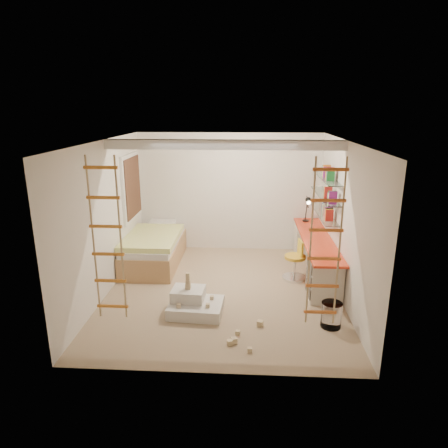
# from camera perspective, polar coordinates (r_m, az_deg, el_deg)

# --- Properties ---
(floor) EXTENTS (4.50, 4.50, 0.00)m
(floor) POSITION_cam_1_polar(r_m,az_deg,el_deg) (7.12, -0.14, -9.60)
(floor) COLOR tan
(floor) RESTS_ON ground
(ceiling_beam) EXTENTS (4.00, 0.18, 0.16)m
(ceiling_beam) POSITION_cam_1_polar(r_m,az_deg,el_deg) (6.73, 0.00, 11.27)
(ceiling_beam) COLOR white
(ceiling_beam) RESTS_ON ceiling
(window_frame) EXTENTS (0.06, 1.15, 1.35)m
(window_frame) POSITION_cam_1_polar(r_m,az_deg,el_deg) (8.38, -13.14, 5.16)
(window_frame) COLOR white
(window_frame) RESTS_ON wall_left
(window_blind) EXTENTS (0.02, 1.00, 1.20)m
(window_blind) POSITION_cam_1_polar(r_m,az_deg,el_deg) (8.37, -12.87, 5.17)
(window_blind) COLOR #4C2D1E
(window_blind) RESTS_ON window_frame
(rope_ladder_left) EXTENTS (0.41, 0.04, 2.13)m
(rope_ladder_left) POSITION_cam_1_polar(r_m,az_deg,el_deg) (5.21, -16.37, -2.26)
(rope_ladder_left) COLOR orange
(rope_ladder_left) RESTS_ON ceiling
(rope_ladder_right) EXTENTS (0.41, 0.04, 2.13)m
(rope_ladder_right) POSITION_cam_1_polar(r_m,az_deg,el_deg) (5.00, 14.24, -2.86)
(rope_ladder_right) COLOR #D06123
(rope_ladder_right) RESTS_ON ceiling
(waste_bin) EXTENTS (0.31, 0.31, 0.38)m
(waste_bin) POSITION_cam_1_polar(r_m,az_deg,el_deg) (6.20, 15.08, -12.41)
(waste_bin) COLOR white
(waste_bin) RESTS_ON floor
(desk) EXTENTS (0.56, 2.80, 0.75)m
(desk) POSITION_cam_1_polar(r_m,az_deg,el_deg) (7.86, 12.88, -4.27)
(desk) COLOR #ED3D1B
(desk) RESTS_ON floor
(shelves) EXTENTS (0.25, 1.80, 0.71)m
(shelves) POSITION_cam_1_polar(r_m,az_deg,el_deg) (7.83, 14.18, 3.95)
(shelves) COLOR white
(shelves) RESTS_ON wall_right
(bed) EXTENTS (1.02, 2.00, 0.69)m
(bed) POSITION_cam_1_polar(r_m,az_deg,el_deg) (8.32, -9.87, -3.46)
(bed) COLOR #AD7F51
(bed) RESTS_ON floor
(task_lamp) EXTENTS (0.14, 0.36, 0.57)m
(task_lamp) POSITION_cam_1_polar(r_m,az_deg,el_deg) (8.54, 11.87, 2.61)
(task_lamp) COLOR black
(task_lamp) RESTS_ON desk
(swivel_chair) EXTENTS (0.50, 0.50, 0.76)m
(swivel_chair) POSITION_cam_1_polar(r_m,az_deg,el_deg) (7.61, 10.16, -5.79)
(swivel_chair) COLOR gold
(swivel_chair) RESTS_ON floor
(play_platform) EXTENTS (0.87, 0.69, 0.37)m
(play_platform) POSITION_cam_1_polar(r_m,az_deg,el_deg) (6.42, -4.33, -11.30)
(play_platform) COLOR silver
(play_platform) RESTS_ON floor
(toy_blocks) EXTENTS (1.30, 1.18, 0.64)m
(toy_blocks) POSITION_cam_1_polar(r_m,az_deg,el_deg) (6.05, -1.41, -12.22)
(toy_blocks) COLOR #CCB284
(toy_blocks) RESTS_ON floor
(books) EXTENTS (0.14, 0.64, 0.92)m
(books) POSITION_cam_1_polar(r_m,az_deg,el_deg) (7.81, 14.24, 4.78)
(books) COLOR red
(books) RESTS_ON shelves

